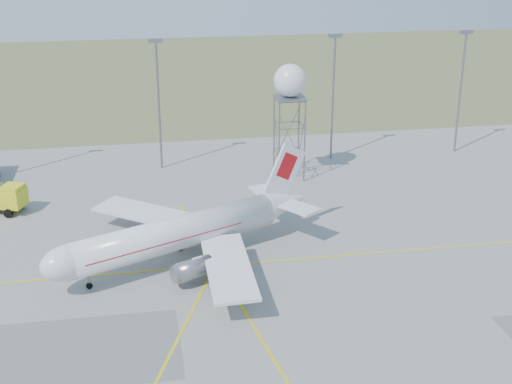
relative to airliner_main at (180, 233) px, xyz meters
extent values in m
cube|color=#5B6537|center=(9.58, 108.15, -3.59)|extent=(400.00, 120.00, 0.03)
cylinder|color=slate|center=(-0.42, 34.15, 6.39)|extent=(0.36, 0.36, 20.00)
cube|color=slate|center=(-0.42, 34.15, 16.59)|extent=(2.20, 0.50, 0.60)
cylinder|color=slate|center=(27.58, 34.15, 6.39)|extent=(0.36, 0.36, 20.00)
cube|color=slate|center=(27.58, 34.15, 16.59)|extent=(2.20, 0.50, 0.60)
cylinder|color=slate|center=(49.58, 34.15, 6.39)|extent=(0.36, 0.36, 20.00)
cube|color=slate|center=(49.58, 34.15, 16.59)|extent=(2.20, 0.50, 0.60)
cylinder|color=silver|center=(-0.54, -0.25, 0.10)|extent=(24.66, 14.26, 3.91)
ellipsoid|color=silver|center=(-12.04, -5.61, 0.10)|extent=(7.31, 6.18, 3.91)
cube|color=black|center=(-13.11, -6.11, 0.69)|extent=(2.25, 2.57, 0.95)
cone|color=silver|center=(13.62, 6.35, 0.39)|extent=(6.96, 6.01, 3.91)
cube|color=silver|center=(13.62, 6.35, 4.50)|extent=(5.79, 2.91, 7.35)
cube|color=#B00B12|center=(13.80, 6.43, 5.18)|extent=(3.19, 1.72, 3.77)
cube|color=silver|center=(11.86, 8.97, 0.88)|extent=(5.10, 6.19, 0.18)
cube|color=silver|center=(14.50, 3.31, 0.88)|extent=(5.10, 6.19, 0.18)
cube|color=silver|center=(-2.92, 8.33, -0.88)|extent=(15.09, 13.48, 0.35)
cube|color=silver|center=(4.50, -7.60, -0.88)|extent=(4.96, 15.70, 0.35)
cylinder|color=slate|center=(-3.82, 4.47, -1.75)|extent=(4.67, 3.77, 2.25)
cylinder|color=slate|center=(0.97, -5.80, -1.75)|extent=(4.67, 3.77, 2.25)
cube|color=#B00B12|center=(-2.31, -1.08, 0.20)|extent=(19.37, 11.82, 0.12)
cylinder|color=black|center=(-10.27, -4.79, -3.17)|extent=(0.91, 0.91, 0.88)
cube|color=black|center=(1.23, 0.57, -3.17)|extent=(3.36, 5.72, 0.88)
cylinder|color=slate|center=(1.23, 0.57, -2.73)|extent=(0.31, 0.31, 1.76)
cylinder|color=slate|center=(16.62, 24.05, 2.71)|extent=(0.23, 0.23, 12.64)
cylinder|color=slate|center=(20.51, 24.05, 2.71)|extent=(0.23, 0.23, 12.64)
cylinder|color=slate|center=(20.51, 27.94, 2.71)|extent=(0.23, 0.23, 12.64)
cylinder|color=slate|center=(16.62, 27.94, 2.71)|extent=(0.23, 0.23, 12.64)
cube|color=slate|center=(18.57, 25.99, 9.03)|extent=(4.49, 4.49, 0.24)
sphere|color=silver|center=(18.57, 25.99, 11.55)|extent=(4.86, 4.86, 4.86)
cube|color=yellow|center=(-21.10, 18.75, -0.45)|extent=(3.49, 3.75, 1.52)
cube|color=black|center=(-20.38, 18.49, -0.34)|extent=(1.07, 2.70, 1.09)
camera|label=1|loc=(-4.49, -74.92, 33.67)|focal=50.00mm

